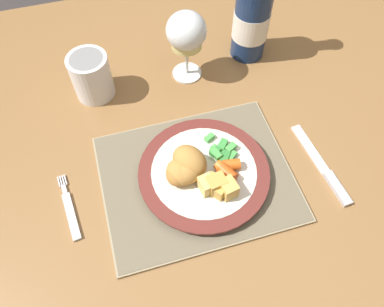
{
  "coord_description": "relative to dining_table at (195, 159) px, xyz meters",
  "views": [
    {
      "loc": [
        -0.12,
        -0.4,
        1.34
      ],
      "look_at": [
        -0.02,
        -0.06,
        0.78
      ],
      "focal_mm": 35.0,
      "sensor_mm": 36.0,
      "label": 1
    }
  ],
  "objects": [
    {
      "name": "glazed_carrots",
      "position": [
        0.02,
        -0.11,
        0.11
      ],
      "size": [
        0.06,
        0.07,
        0.02
      ],
      "color": "#CC5119",
      "rests_on": "dinner_plate"
    },
    {
      "name": "breaded_croquettes",
      "position": [
        -0.04,
        -0.08,
        0.12
      ],
      "size": [
        0.09,
        0.09,
        0.05
      ],
      "color": "#B77F3D",
      "rests_on": "dinner_plate"
    },
    {
      "name": "dining_table",
      "position": [
        0.0,
        0.0,
        0.0
      ],
      "size": [
        1.46,
        1.03,
        0.74
      ],
      "color": "olive",
      "rests_on": "ground"
    },
    {
      "name": "ground_plane",
      "position": [
        0.0,
        0.0,
        -0.66
      ],
      "size": [
        6.0,
        6.0,
        0.0
      ],
      "primitive_type": "plane",
      "color": "#383333"
    },
    {
      "name": "roast_potatoes",
      "position": [
        -0.0,
        -0.13,
        0.12
      ],
      "size": [
        0.06,
        0.05,
        0.03
      ],
      "color": "gold",
      "rests_on": "dinner_plate"
    },
    {
      "name": "placemat",
      "position": [
        -0.02,
        -0.09,
        0.08
      ],
      "size": [
        0.34,
        0.28,
        0.01
      ],
      "color": "gray",
      "rests_on": "dining_table"
    },
    {
      "name": "table_knife",
      "position": [
        0.21,
        -0.14,
        0.08
      ],
      "size": [
        0.03,
        0.19,
        0.01
      ],
      "color": "silver",
      "rests_on": "dining_table"
    },
    {
      "name": "wine_glass",
      "position": [
        0.03,
        0.17,
        0.19
      ],
      "size": [
        0.08,
        0.08,
        0.15
      ],
      "color": "silver",
      "rests_on": "dining_table"
    },
    {
      "name": "dinner_plate",
      "position": [
        -0.01,
        -0.09,
        0.09
      ],
      "size": [
        0.23,
        0.23,
        0.02
      ],
      "color": "silver",
      "rests_on": "placemat"
    },
    {
      "name": "fork",
      "position": [
        -0.25,
        -0.09,
        0.08
      ],
      "size": [
        0.03,
        0.13,
        0.01
      ],
      "color": "silver",
      "rests_on": "dining_table"
    },
    {
      "name": "bottle",
      "position": [
        0.18,
        0.2,
        0.18
      ],
      "size": [
        0.08,
        0.08,
        0.28
      ],
      "color": "navy",
      "rests_on": "dining_table"
    },
    {
      "name": "green_beans_pile",
      "position": [
        0.03,
        -0.06,
        0.11
      ],
      "size": [
        0.09,
        0.07,
        0.02
      ],
      "color": "green",
      "rests_on": "dinner_plate"
    },
    {
      "name": "drinking_cup",
      "position": [
        -0.17,
        0.17,
        0.13
      ],
      "size": [
        0.08,
        0.08,
        0.1
      ],
      "color": "white",
      "rests_on": "dining_table"
    }
  ]
}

